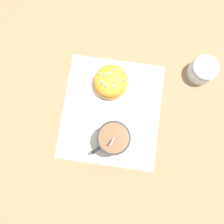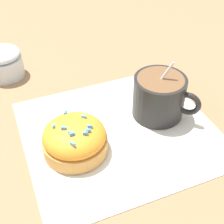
{
  "view_description": "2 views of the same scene",
  "coord_description": "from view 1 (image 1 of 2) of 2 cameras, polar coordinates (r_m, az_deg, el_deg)",
  "views": [
    {
      "loc": [
        0.09,
        0.01,
        0.61
      ],
      "look_at": [
        0.01,
        0.0,
        0.04
      ],
      "focal_mm": 35.0,
      "sensor_mm": 36.0,
      "label": 1
    },
    {
      "loc": [
        -0.16,
        -0.33,
        0.35
      ],
      "look_at": [
        -0.01,
        0.01,
        0.04
      ],
      "focal_mm": 50.0,
      "sensor_mm": 36.0,
      "label": 2
    }
  ],
  "objects": [
    {
      "name": "coffee_cup",
      "position": [
        0.57,
        0.3,
        -6.95
      ],
      "size": [
        0.09,
        0.1,
        0.1
      ],
      "color": "black",
      "rests_on": "paper_napkin"
    },
    {
      "name": "frosted_pastry",
      "position": [
        0.61,
        -0.32,
        7.98
      ],
      "size": [
        0.1,
        0.1,
        0.05
      ],
      "color": "#D19347",
      "rests_on": "paper_napkin"
    },
    {
      "name": "ground_plane",
      "position": [
        0.62,
        -0.16,
        0.27
      ],
      "size": [
        3.0,
        3.0,
        0.0
      ],
      "primitive_type": "plane",
      "color": "#93704C"
    },
    {
      "name": "sugar_bowl",
      "position": [
        0.67,
        22.77,
        10.22
      ],
      "size": [
        0.07,
        0.07,
        0.06
      ],
      "color": "silver",
      "rests_on": "ground_plane"
    },
    {
      "name": "paper_napkin",
      "position": [
        0.62,
        -0.16,
        0.29
      ],
      "size": [
        0.31,
        0.28,
        0.0
      ],
      "color": "white",
      "rests_on": "ground_plane"
    }
  ]
}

